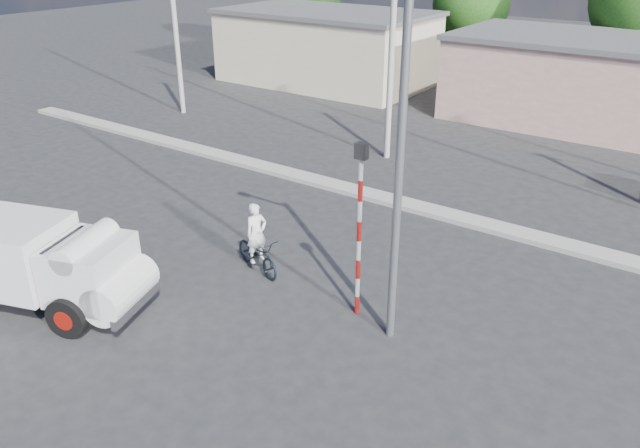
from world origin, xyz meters
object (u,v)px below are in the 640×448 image
Objects in this scene: truck at (38,262)px; bicycle at (258,254)px; streetlight at (395,126)px; traffic_pole at (360,217)px; cyclist at (257,243)px.

bicycle is at bearing 35.65° from truck.
truck is 5.48m from bicycle.
truck is 9.21m from streetlight.
streetlight reaches higher than traffic_pole.
streetlight is at bearing -78.58° from cyclist.
truck is 7.88m from traffic_pole.
traffic_pole is at bearing -75.48° from bicycle.
bicycle is (3.16, 4.42, -0.72)m from truck.
streetlight is (4.31, -0.53, 4.45)m from bicycle.
traffic_pole is 2.56m from streetlight.
truck is 0.64× the size of streetlight.
streetlight is at bearing 8.73° from truck.
truck is 3.40× the size of cyclist.
cyclist is (0.00, 0.00, 0.33)m from bicycle.
traffic_pole is (3.37, -0.23, 1.75)m from cyclist.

